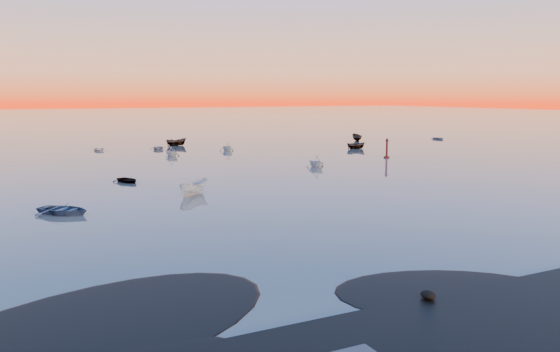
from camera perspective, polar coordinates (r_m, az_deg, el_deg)
ground at (r=125.94m, az=-14.16°, el=3.73°), size 600.00×600.00×0.00m
mud_lobes at (r=35.77m, az=23.73°, el=-8.19°), size 140.00×6.00×0.07m
moored_fleet at (r=80.86m, az=-6.97°, el=1.42°), size 124.00×58.00×1.20m
boat_near_left at (r=49.00m, az=-21.66°, el=-3.70°), size 4.52×4.57×1.13m
boat_near_center at (r=55.20m, az=-9.00°, el=-1.89°), size 3.75×4.30×1.40m
boat_near_right at (r=75.27m, az=3.80°, el=0.95°), size 3.54×1.90×1.19m
channel_marker at (r=87.82m, az=11.10°, el=2.73°), size 0.92×0.92×3.28m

